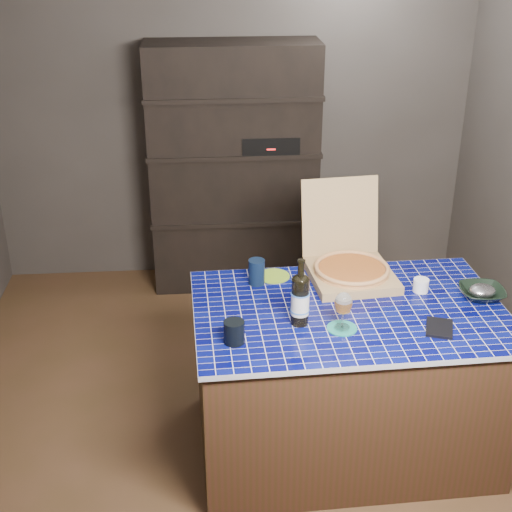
{
  "coord_description": "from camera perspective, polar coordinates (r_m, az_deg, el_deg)",
  "views": [
    {
      "loc": [
        -0.24,
        -3.37,
        2.59
      ],
      "look_at": [
        0.04,
        0.0,
        0.95
      ],
      "focal_mm": 50.0,
      "sensor_mm": 36.0,
      "label": 1
    }
  ],
  "objects": [
    {
      "name": "green_trivet",
      "position": [
        3.79,
        1.42,
        -1.61
      ],
      "size": [
        0.17,
        0.17,
        0.01
      ],
      "primitive_type": "cylinder",
      "color": "#7CAB24",
      "rests_on": "kitchen_island"
    },
    {
      "name": "shelving_unit",
      "position": [
        5.19,
        -1.75,
        6.97
      ],
      "size": [
        1.2,
        0.41,
        1.8
      ],
      "color": "black",
      "rests_on": "floor"
    },
    {
      "name": "room",
      "position": [
        3.64,
        -0.6,
        4.3
      ],
      "size": [
        3.5,
        3.5,
        3.5
      ],
      "color": "brown",
      "rests_on": "ground"
    },
    {
      "name": "white_jar",
      "position": [
        3.73,
        13.05,
        -2.29
      ],
      "size": [
        0.08,
        0.08,
        0.07
      ],
      "primitive_type": "cylinder",
      "color": "white",
      "rests_on": "kitchen_island"
    },
    {
      "name": "foil_contents",
      "position": [
        3.74,
        17.65,
        -2.66
      ],
      "size": [
        0.14,
        0.11,
        0.06
      ],
      "primitive_type": "ellipsoid",
      "color": "#A4A7AF",
      "rests_on": "bowl"
    },
    {
      "name": "mead_bottle",
      "position": [
        3.31,
        3.55,
        -3.45
      ],
      "size": [
        0.09,
        0.09,
        0.33
      ],
      "color": "black",
      "rests_on": "kitchen_island"
    },
    {
      "name": "bowl",
      "position": [
        3.75,
        17.62,
        -2.84
      ],
      "size": [
        0.23,
        0.23,
        0.05
      ],
      "primitive_type": "imported",
      "rotation": [
        0.0,
        0.0,
        -0.05
      ],
      "color": "black",
      "rests_on": "kitchen_island"
    },
    {
      "name": "tumbler",
      "position": [
        3.21,
        -1.76,
        -6.09
      ],
      "size": [
        0.1,
        0.1,
        0.11
      ],
      "primitive_type": "cylinder",
      "color": "black",
      "rests_on": "kitchen_island"
    },
    {
      "name": "pizza_box",
      "position": [
        3.78,
        7.54,
        -0.81
      ],
      "size": [
        0.47,
        0.56,
        0.47
      ],
      "rotation": [
        0.0,
        0.0,
        0.09
      ],
      "color": "tan",
      "rests_on": "kitchen_island"
    },
    {
      "name": "kitchen_island",
      "position": [
        3.75,
        7.13,
        -9.72
      ],
      "size": [
        1.55,
        1.02,
        0.84
      ],
      "rotation": [
        0.0,
        0.0,
        0.03
      ],
      "color": "#45261B",
      "rests_on": "floor"
    },
    {
      "name": "teal_trivet",
      "position": [
        3.35,
        6.89,
        -5.76
      ],
      "size": [
        0.14,
        0.14,
        0.01
      ],
      "primitive_type": "cylinder",
      "color": "#198273",
      "rests_on": "kitchen_island"
    },
    {
      "name": "dvd_case",
      "position": [
        3.43,
        14.46,
        -5.59
      ],
      "size": [
        0.17,
        0.2,
        0.01
      ],
      "primitive_type": "cube",
      "rotation": [
        0.0,
        0.0,
        -0.33
      ],
      "color": "black",
      "rests_on": "kitchen_island"
    },
    {
      "name": "navy_cup",
      "position": [
        3.69,
        0.05,
        -1.28
      ],
      "size": [
        0.09,
        0.09,
        0.13
      ],
      "primitive_type": "cylinder",
      "color": "black",
      "rests_on": "kitchen_island"
    },
    {
      "name": "wine_glass",
      "position": [
        3.29,
        7.01,
        -3.85
      ],
      "size": [
        0.08,
        0.08,
        0.19
      ],
      "color": "white",
      "rests_on": "teal_trivet"
    }
  ]
}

